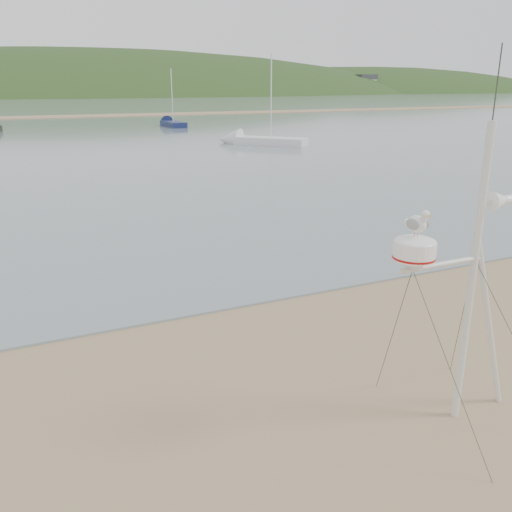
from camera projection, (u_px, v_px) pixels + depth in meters
name	position (u px, v px, depth m)	size (l,w,h in m)	color
ground	(142.00, 495.00, 5.50)	(560.00, 560.00, 0.00)	#917553
sandbar	(0.00, 118.00, 65.78)	(560.00, 7.00, 0.07)	#917553
hill_ridge	(49.00, 145.00, 221.46)	(620.00, 180.00, 80.00)	#203817
far_cottages	(1.00, 84.00, 174.36)	(294.40, 6.30, 8.00)	silver
mast_rig	(464.00, 341.00, 6.45)	(1.95, 2.08, 4.40)	silver
sailboat_blue_far	(169.00, 123.00, 53.87)	(1.43, 5.83, 5.84)	#151D49
sailboat_white_near	(249.00, 140.00, 37.42)	(5.50, 5.80, 6.42)	silver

